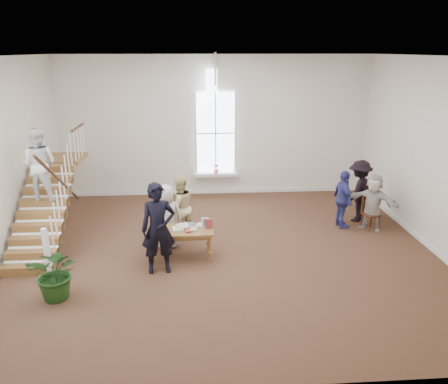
{
  "coord_description": "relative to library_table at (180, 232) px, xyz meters",
  "views": [
    {
      "loc": [
        -0.71,
        -9.54,
        4.64
      ],
      "look_at": [
        -0.01,
        0.4,
        1.37
      ],
      "focal_mm": 35.0,
      "sensor_mm": 36.0,
      "label": 1
    }
  ],
  "objects": [
    {
      "name": "ground",
      "position": [
        1.06,
        0.24,
        -0.62
      ],
      "size": [
        10.0,
        10.0,
        0.0
      ],
      "primitive_type": "plane",
      "color": "#3F2B19",
      "rests_on": "ground"
    },
    {
      "name": "room_shell",
      "position": [
        1.06,
        4.63,
        -0.22
      ],
      "size": [
        10.49,
        10.0,
        10.0
      ],
      "color": "silver",
      "rests_on": "ground"
    },
    {
      "name": "staircase",
      "position": [
        -3.28,
        0.99,
        1.0
      ],
      "size": [
        1.1,
        4.1,
        2.92
      ],
      "color": "brown",
      "rests_on": "ground"
    },
    {
      "name": "library_table",
      "position": [
        0.0,
        0.0,
        0.0
      ],
      "size": [
        1.49,
        0.76,
        0.76
      ],
      "rotation": [
        0.0,
        0.0,
        0.0
      ],
      "color": "brown",
      "rests_on": "ground"
    },
    {
      "name": "police_officer",
      "position": [
        -0.44,
        -0.66,
        0.39
      ],
      "size": [
        0.8,
        0.58,
        2.01
      ],
      "primitive_type": "imported",
      "rotation": [
        0.0,
        0.0,
        0.14
      ],
      "color": "black",
      "rests_on": "ground"
    },
    {
      "name": "elderly_woman",
      "position": [
        -0.34,
        0.59,
        0.18
      ],
      "size": [
        0.87,
        0.68,
        1.59
      ],
      "primitive_type": "imported",
      "rotation": [
        0.0,
        0.0,
        3.38
      ],
      "color": "beige",
      "rests_on": "ground"
    },
    {
      "name": "person_yellow",
      "position": [
        -0.04,
        1.09,
        0.22
      ],
      "size": [
        1.01,
        0.92,
        1.68
      ],
      "primitive_type": "imported",
      "rotation": [
        0.0,
        0.0,
        3.59
      ],
      "color": "beige",
      "rests_on": "ground"
    },
    {
      "name": "woman_cluster_a",
      "position": [
        4.32,
        1.52,
        0.18
      ],
      "size": [
        0.5,
        0.97,
        1.59
      ],
      "primitive_type": "imported",
      "rotation": [
        0.0,
        0.0,
        1.69
      ],
      "color": "#373B84",
      "rests_on": "ground"
    },
    {
      "name": "woman_cluster_b",
      "position": [
        4.92,
        1.97,
        0.26
      ],
      "size": [
        1.28,
        1.24,
        1.75
      ],
      "primitive_type": "imported",
      "rotation": [
        0.0,
        0.0,
        3.87
      ],
      "color": "black",
      "rests_on": "ground"
    },
    {
      "name": "woman_cluster_c",
      "position": [
        5.06,
        1.32,
        0.15
      ],
      "size": [
        1.39,
        1.27,
        1.54
      ],
      "primitive_type": "imported",
      "rotation": [
        0.0,
        0.0,
        5.59
      ],
      "color": "beige",
      "rests_on": "ground"
    },
    {
      "name": "floor_plant",
      "position": [
        -2.34,
        -1.62,
        -0.07
      ],
      "size": [
        1.06,
        0.95,
        1.09
      ],
      "primitive_type": "imported",
      "rotation": [
        0.0,
        0.0,
        -0.1
      ],
      "color": "#193B13",
      "rests_on": "ground"
    },
    {
      "name": "side_chair",
      "position": [
        5.04,
        1.39,
        -0.12
      ],
      "size": [
        0.49,
        0.49,
        0.91
      ],
      "rotation": [
        0.0,
        0.0,
        0.3
      ],
      "color": "#351B0E",
      "rests_on": "ground"
    }
  ]
}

